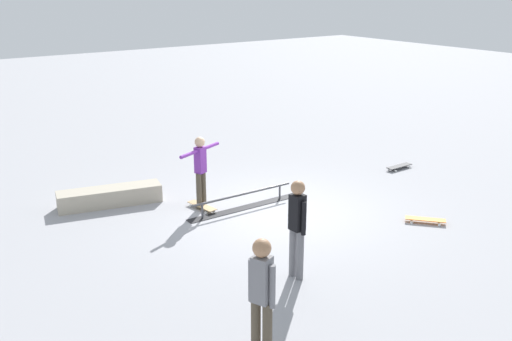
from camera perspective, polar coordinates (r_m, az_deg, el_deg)
ground_plane at (r=12.52m, az=2.36°, el=-4.15°), size 60.00×60.00×0.00m
grind_rail at (r=12.71m, az=-1.31°, el=-3.06°), size 2.67×0.27×0.35m
skate_ledge at (r=13.28m, az=-14.03°, el=-2.47°), size 2.29×1.03×0.39m
skater_main at (r=12.55m, az=-5.42°, el=0.33°), size 1.21×0.56×1.59m
skateboard_main at (r=12.74m, az=-5.27°, el=-3.45°), size 0.34×0.82×0.09m
bystander_grey_shirt at (r=7.51m, az=0.55°, el=-11.93°), size 0.27×0.39×1.74m
bystander_black_shirt at (r=9.57m, az=4.01°, el=-5.20°), size 0.23×0.39×1.70m
loose_skateboard_black at (r=15.81m, az=13.77°, el=0.41°), size 0.80×0.27×0.09m
loose_skateboard_orange at (r=12.49m, az=16.15°, el=-4.59°), size 0.67×0.74×0.09m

